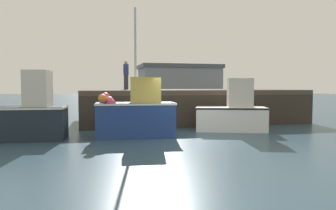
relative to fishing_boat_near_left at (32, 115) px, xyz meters
name	(u,v)px	position (x,y,z in m)	size (l,w,h in m)	color
ground	(184,139)	(6.08, -1.02, -1.07)	(120.00, 160.00, 0.10)	#2D4756
pier	(189,95)	(8.14, 5.07, 0.58)	(12.91, 7.35, 1.94)	#473D33
fishing_boat_near_left	(32,115)	(0.00, 0.00, 0.00)	(2.93, 1.65, 2.78)	#19232D
fishing_boat_near_right	(136,114)	(4.18, -0.33, -0.02)	(3.42, 1.59, 5.41)	navy
fishing_boat_mid	(233,112)	(8.93, 0.43, -0.10)	(3.61, 2.31, 2.52)	silver
dockworker	(126,75)	(4.44, 6.76, 1.85)	(0.34, 0.34, 1.84)	#2D3342
warehouse	(179,83)	(13.89, 28.78, 1.54)	(10.97, 6.70, 5.08)	gray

